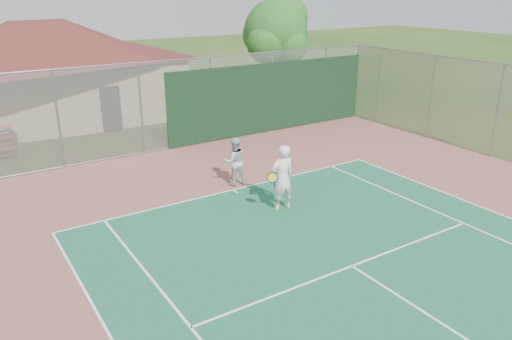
{
  "coord_description": "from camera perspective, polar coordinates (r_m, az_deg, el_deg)",
  "views": [
    {
      "loc": [
        -7.32,
        -0.87,
        6.1
      ],
      "look_at": [
        -0.6,
        9.59,
        1.53
      ],
      "focal_mm": 35.0,
      "sensor_mm": 36.0,
      "label": 1
    }
  ],
  "objects": [
    {
      "name": "side_fence_right",
      "position": [
        22.31,
        19.4,
        7.81
      ],
      "size": [
        0.08,
        9.0,
        3.5
      ],
      "color": "gray",
      "rests_on": "ground"
    },
    {
      "name": "clubhouse",
      "position": [
        26.17,
        -23.27,
        11.32
      ],
      "size": [
        12.99,
        8.92,
        5.48
      ],
      "rotation": [
        0.0,
        0.0,
        0.04
      ],
      "color": "tan",
      "rests_on": "ground"
    },
    {
      "name": "tree",
      "position": [
        27.82,
        2.44,
        15.28
      ],
      "size": [
        4.06,
        3.85,
        5.67
      ],
      "color": "#351F13",
      "rests_on": "ground"
    },
    {
      "name": "back_fence",
      "position": [
        20.67,
        -4.82,
        7.74
      ],
      "size": [
        20.08,
        0.11,
        3.53
      ],
      "color": "gray",
      "rests_on": "ground"
    },
    {
      "name": "player_white_front",
      "position": [
        14.23,
        3.03,
        -0.94
      ],
      "size": [
        1.09,
        0.7,
        1.95
      ],
      "rotation": [
        0.0,
        0.0,
        3.04
      ],
      "color": "white",
      "rests_on": "ground"
    },
    {
      "name": "player_grey_back",
      "position": [
        16.11,
        -2.48,
        0.95
      ],
      "size": [
        0.87,
        0.74,
        1.58
      ],
      "rotation": [
        0.0,
        0.0,
        2.94
      ],
      "color": "#B3B5B8",
      "rests_on": "ground"
    }
  ]
}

